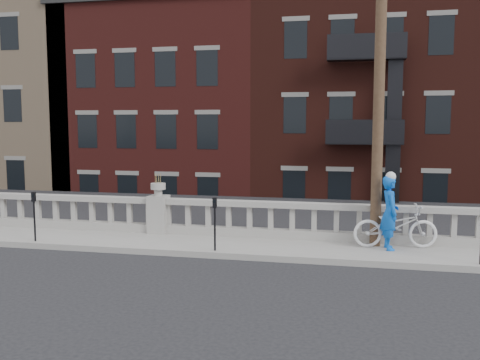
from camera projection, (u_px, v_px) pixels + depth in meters
The scene contains 10 objects.
ground at pixel (96, 275), 11.99m from camera, with size 120.00×120.00×0.00m, color black.
sidewalk at pixel (147, 242), 14.90m from camera, with size 32.00×2.20×0.15m, color gray.
balustrade at pixel (159, 216), 15.76m from camera, with size 28.00×0.34×1.03m.
planter_pedestal at pixel (159, 210), 15.74m from camera, with size 0.55×0.55×1.76m.
lower_level at pixel (274, 134), 33.99m from camera, with size 80.00×44.00×20.80m.
utility_pole at pixel (380, 50), 13.63m from camera, with size 1.60×0.28×10.00m.
parking_meter_c at pixel (34, 211), 14.58m from camera, with size 0.10×0.09×1.36m.
parking_meter_d at pixel (215, 218), 13.52m from camera, with size 0.10×0.09×1.36m.
bicycle at pixel (395, 226), 13.89m from camera, with size 0.75×2.15×1.13m, color silver.
cyclist at pixel (390, 213), 13.66m from camera, with size 0.69×0.45×1.90m, color blue.
Camera 1 is at (5.62, -10.75, 3.42)m, focal length 40.00 mm.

